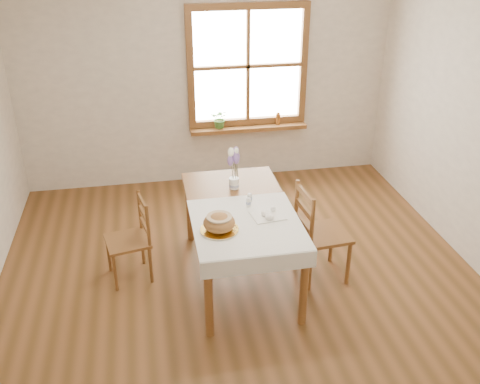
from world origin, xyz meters
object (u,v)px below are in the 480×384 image
(chair_right, at_px, (323,232))
(flower_vase, at_px, (234,184))
(dining_table, at_px, (240,215))
(bread_plate, at_px, (219,230))
(chair_left, at_px, (127,240))

(chair_right, relative_size, flower_vase, 8.96)
(dining_table, distance_m, bread_plate, 0.46)
(flower_vase, bearing_deg, bread_plate, -108.86)
(dining_table, relative_size, chair_right, 1.70)
(dining_table, xyz_separation_m, bread_plate, (-0.24, -0.38, 0.10))
(bread_plate, relative_size, flower_vase, 2.91)
(chair_left, relative_size, flower_vase, 7.73)
(dining_table, bearing_deg, flower_vase, 88.40)
(bread_plate, distance_m, flower_vase, 0.78)
(dining_table, bearing_deg, bread_plate, -122.47)
(bread_plate, height_order, flower_vase, flower_vase)
(chair_right, distance_m, bread_plate, 1.07)
(chair_right, bearing_deg, bread_plate, 100.08)
(chair_left, height_order, chair_right, chair_right)
(dining_table, bearing_deg, chair_right, -8.93)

